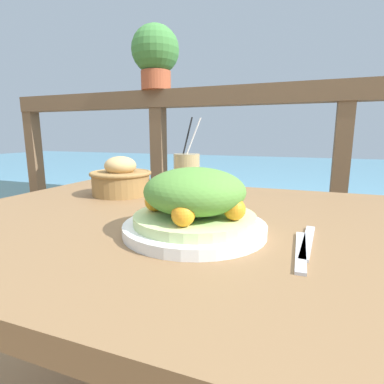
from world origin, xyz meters
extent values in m
cube|color=olive|center=(0.00, 0.00, 0.69)|extent=(1.09, 0.88, 0.04)
cube|color=olive|center=(-0.48, 0.38, 0.33)|extent=(0.06, 0.06, 0.67)
cube|color=olive|center=(0.48, 0.38, 0.33)|extent=(0.06, 0.06, 0.67)
cube|color=brown|center=(0.00, 0.86, 1.08)|extent=(2.80, 0.08, 0.09)
cube|color=brown|center=(-1.36, 0.86, 0.52)|extent=(0.07, 0.07, 1.04)
cube|color=brown|center=(-0.45, 0.86, 0.52)|extent=(0.07, 0.07, 1.04)
cube|color=brown|center=(0.46, 0.86, 0.52)|extent=(0.07, 0.07, 1.04)
cube|color=#568EA8|center=(0.00, 3.36, 0.23)|extent=(12.00, 4.00, 0.47)
cylinder|color=white|center=(0.11, -0.11, 0.72)|extent=(0.28, 0.28, 0.02)
cylinder|color=#C6DB8E|center=(0.11, -0.11, 0.74)|extent=(0.24, 0.24, 0.02)
ellipsoid|color=#568E38|center=(0.11, -0.11, 0.79)|extent=(0.19, 0.19, 0.09)
sphere|color=orange|center=(0.19, -0.12, 0.77)|extent=(0.04, 0.04, 0.04)
sphere|color=orange|center=(0.11, -0.03, 0.77)|extent=(0.04, 0.04, 0.04)
sphere|color=orange|center=(0.03, -0.12, 0.77)|extent=(0.04, 0.04, 0.04)
sphere|color=orange|center=(0.12, -0.19, 0.77)|extent=(0.04, 0.04, 0.04)
cylinder|color=tan|center=(-0.03, 0.21, 0.77)|extent=(0.08, 0.08, 0.13)
cylinder|color=white|center=(-0.04, 0.22, 0.84)|extent=(0.08, 0.02, 0.21)
cylinder|color=black|center=(-0.04, 0.21, 0.84)|extent=(0.03, 0.07, 0.21)
cylinder|color=olive|center=(-0.24, 0.17, 0.74)|extent=(0.18, 0.18, 0.07)
torus|color=olive|center=(-0.24, 0.17, 0.78)|extent=(0.19, 0.19, 0.01)
ellipsoid|color=tan|center=(-0.24, 0.17, 0.80)|extent=(0.10, 0.10, 0.06)
cylinder|color=#A34C2D|center=(-0.46, 0.86, 1.17)|extent=(0.16, 0.16, 0.10)
sphere|color=#3D7A38|center=(-0.46, 0.86, 1.33)|extent=(0.25, 0.25, 0.25)
cube|color=silver|center=(0.31, -0.09, 0.71)|extent=(0.03, 0.18, 0.00)
cube|color=silver|center=(0.30, -0.14, 0.71)|extent=(0.02, 0.18, 0.00)
camera|label=1|loc=(0.30, -0.63, 0.90)|focal=28.00mm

